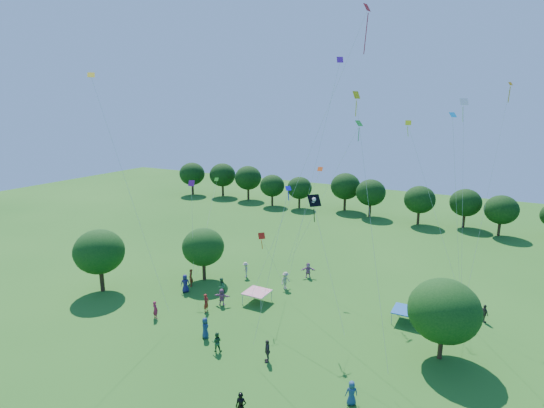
{
  "coord_description": "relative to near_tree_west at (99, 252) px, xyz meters",
  "views": [
    {
      "loc": [
        14.57,
        -12.89,
        18.14
      ],
      "look_at": [
        0.0,
        14.0,
        11.0
      ],
      "focal_mm": 28.0,
      "sensor_mm": 36.0,
      "label": 1
    }
  ],
  "objects": [
    {
      "name": "small_kite_4",
      "position": [
        30.64,
        5.24,
        0.56
      ],
      "size": [
        1.97,
        6.71,
        4.18
      ],
      "color": "blue"
    },
    {
      "name": "small_kite_5",
      "position": [
        6.77,
        6.19,
        5.06
      ],
      "size": [
        1.29,
        1.68,
        9.49
      ],
      "color": "#821580"
    },
    {
      "name": "crowd_person_5",
      "position": [
        16.72,
        12.94,
        -3.31
      ],
      "size": [
        1.61,
        1.19,
        1.64
      ],
      "primitive_type": "imported",
      "rotation": [
        0.0,
        0.0,
        0.47
      ],
      "color": "#9C5B8F",
      "rests_on": "ground"
    },
    {
      "name": "crowd_person_11",
      "position": [
        12.3,
        3.13,
        -3.33
      ],
      "size": [
        1.58,
        0.86,
        1.6
      ],
      "primitive_type": "imported",
      "rotation": [
        0.0,
        0.0,
        3.37
      ],
      "color": "#9B5A84",
      "rests_on": "ground"
    },
    {
      "name": "near_tree_east",
      "position": [
        31.3,
        3.72,
        -0.32
      ],
      "size": [
        5.1,
        5.1,
        6.11
      ],
      "color": "#422B19",
      "rests_on": "ground"
    },
    {
      "name": "crowd_person_1",
      "position": [
        11.82,
        1.4,
        -3.29
      ],
      "size": [
        0.45,
        0.66,
        1.69
      ],
      "primitive_type": "imported",
      "rotation": [
        0.0,
        0.0,
        1.64
      ],
      "color": "maroon",
      "rests_on": "ground"
    },
    {
      "name": "small_kite_6",
      "position": [
        30.58,
        14.54,
        11.4
      ],
      "size": [
        2.19,
        4.86,
        17.45
      ],
      "color": "silver"
    },
    {
      "name": "near_tree_north",
      "position": [
        7.24,
        7.12,
        -0.47
      ],
      "size": [
        4.4,
        4.4,
        5.65
      ],
      "color": "#422B19",
      "rests_on": "ground"
    },
    {
      "name": "crowd_person_13",
      "position": [
        8.65,
        -1.68,
        -3.34
      ],
      "size": [
        0.65,
        0.49,
        1.59
      ],
      "primitive_type": "imported",
      "rotation": [
        0.0,
        0.0,
        2.96
      ],
      "color": "#9F1D40",
      "rests_on": "ground"
    },
    {
      "name": "crowd_person_0",
      "position": [
        7.5,
        3.71,
        -3.21
      ],
      "size": [
        0.96,
        1.01,
        1.84
      ],
      "primitive_type": "imported",
      "rotation": [
        0.0,
        0.0,
        4.02
      ],
      "color": "navy",
      "rests_on": "ground"
    },
    {
      "name": "crowd_person_9",
      "position": [
        10.75,
        9.8,
        -3.29
      ],
      "size": [
        1.1,
        1.16,
        1.69
      ],
      "primitive_type": "imported",
      "rotation": [
        0.0,
        0.0,
        5.43
      ],
      "color": "#B6A891",
      "rests_on": "ground"
    },
    {
      "name": "small_kite_1",
      "position": [
        33.3,
        14.67,
        10.05
      ],
      "size": [
        1.65,
        5.46,
        18.78
      ],
      "color": "orange"
    },
    {
      "name": "tent_blue",
      "position": [
        28.0,
        8.09,
        -3.1
      ],
      "size": [
        2.2,
        2.2,
        1.1
      ],
      "color": "#1851A1",
      "rests_on": "ground"
    },
    {
      "name": "crowd_person_8",
      "position": [
        16.38,
        -3.33,
        -3.36
      ],
      "size": [
        0.87,
        0.73,
        1.55
      ],
      "primitive_type": "imported",
      "rotation": [
        0.0,
        0.0,
        3.64
      ],
      "color": "#22502B",
      "rests_on": "ground"
    },
    {
      "name": "crowd_person_3",
      "position": [
        15.91,
        9.14,
        -3.23
      ],
      "size": [
        0.82,
        1.28,
        1.81
      ],
      "primitive_type": "imported",
      "rotation": [
        0.0,
        0.0,
        1.31
      ],
      "color": "#A39C82",
      "rests_on": "ground"
    },
    {
      "name": "crowd_person_2",
      "position": [
        10.9,
        5.05,
        -3.29
      ],
      "size": [
        0.52,
        0.86,
        1.68
      ],
      "primitive_type": "imported",
      "rotation": [
        0.0,
        0.0,
        4.8
      ],
      "color": "#2B643C",
      "rests_on": "ground"
    },
    {
      "name": "small_kite_0",
      "position": [
        17.06,
        13.04,
        5.59
      ],
      "size": [
        3.33,
        1.57,
        10.72
      ],
      "color": "#EC490D"
    },
    {
      "name": "man_in_black",
      "position": [
        21.85,
        -8.54,
        -3.23
      ],
      "size": [
        0.77,
        0.63,
        1.8
      ],
      "primitive_type": "imported",
      "rotation": [
        0.0,
        0.0,
        0.33
      ],
      "color": "black",
      "rests_on": "ground"
    },
    {
      "name": "small_kite_10",
      "position": [
        6.04,
        -2.51,
        11.36
      ],
      "size": [
        6.57,
        0.84,
        19.39
      ],
      "color": "yellow"
    },
    {
      "name": "crowd_person_7",
      "position": [
        7.06,
        5.12,
        -3.22
      ],
      "size": [
        0.78,
        0.8,
        1.82
      ],
      "primitive_type": "imported",
      "rotation": [
        0.0,
        0.0,
        5.43
      ],
      "color": "maroon",
      "rests_on": "ground"
    },
    {
      "name": "pirate_kite",
      "position": [
        21.06,
        3.91,
        6.4
      ],
      "size": [
        4.38,
        3.27,
        9.88
      ],
      "color": "black"
    },
    {
      "name": "small_kite_11",
      "position": [
        6.25,
        10.28,
        3.83
      ],
      "size": [
        2.33,
        6.94,
        8.89
      ],
      "color": "#248F1A"
    },
    {
      "name": "crowd_person_6",
      "position": [
        27.14,
        -4.13,
        -3.33
      ],
      "size": [
        0.89,
        0.78,
        1.59
      ],
      "primitive_type": "imported",
      "rotation": [
        0.0,
        0.0,
        3.7
      ],
      "color": "navy",
      "rests_on": "ground"
    },
    {
      "name": "small_kite_12",
      "position": [
        20.75,
        -1.66,
        5.49
      ],
      "size": [
        2.01,
        2.08,
        11.48
      ],
      "color": "#1514D0"
    },
    {
      "name": "near_tree_west",
      "position": [
        0.0,
        0.0,
        0.0
      ],
      "size": [
        4.87,
        4.87,
        6.34
      ],
      "color": "#422B19",
      "rests_on": "ground"
    },
    {
      "name": "small_kite_7",
      "position": [
        30.45,
        10.71,
        9.31
      ],
      "size": [
        2.33,
        0.78,
        16.29
      ],
      "color": "#0D8AC9"
    },
    {
      "name": "crowd_person_4",
      "position": [
        20.36,
        -2.66,
        -3.27
      ],
      "size": [
        0.9,
        1.11,
        1.73
      ],
      "primitive_type": "imported",
      "rotation": [
        0.0,
        0.0,
        5.24
      ],
      "color": "#453A37",
      "rests_on": "ground"
    },
    {
      "name": "small_kite_13",
      "position": [
        19.94,
        8.29,
        12.1
      ],
      "size": [
        4.35,
        1.7,
        20.78
      ],
      "color": "purple"
    },
    {
      "name": "treeline",
      "position": [
        17.39,
        41.76,
        -0.04
      ],
      "size": [
        88.01,
        8.77,
        6.77
      ],
      "color": "#422B19",
      "rests_on": "ground"
    },
    {
      "name": "red_high_kite",
      "position": [
        21.87,
        6.62,
        16.08
      ],
      "size": [
        7.85,
        6.02,
        24.45
      ],
      "color": "red"
    },
    {
      "name": "crowd_person_10",
      "position": [
        33.89,
        11.23,
        -3.34
      ],
      "size": [
        0.92,
        0.99,
        1.59
      ],
      "primitive_type": "imported",
      "rotation": [
        0.0,
        0.0,
        2.26
      ],
      "color": "#3C3730",
      "rests_on": "ground"
    },
    {
      "name": "small_kite_9",
      "position": [
        25.06,
        2.73,
        10.91
      ],
      "size": [
        5.0,
        6.13,
        17.84
      ],
      "color": "yellow"
    },
    {
      "name": "small_kite_3",
      "position": [
        20.31,
        13.37,
        9.72
      ],
      "size": [
        7.09,
        1.79,
        15.42
      ],
      "color": "#167C1F"
    },
    {
      "name": "small_kite_8",
      "position": [
        16.52,
        3.78,
        2.37
      ],
      "size": [
        0.63,
        4.57,
        6.27
      ],
      "color": "red"
    },
    {
      "name": "tent_red_stripe",
      "position": [
        14.9,
        5.16,
        -3.1
      ],
      "size": [
        2.2,
        2.2,
        1.1
      ],
      "color": "#BE163C",
      "rests_on": "ground"
    },
    {
      "name": "small_kite_2",
      "position": [
        27.3,
        13.34,
        8.89
      ],
      "size": [
        6.59,
        3.38,
        15.5
      ],
      "color": "#C6D512"
    },
    {
      "name": "crowd_person_12",
      "position": [
        14.42,
        -2.18,
        -3.28
      ],
      "size": [
        0.95,
        0.88,
        1.71
      ],
      "primitive_type": "imported",
      "rotation": [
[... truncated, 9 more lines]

